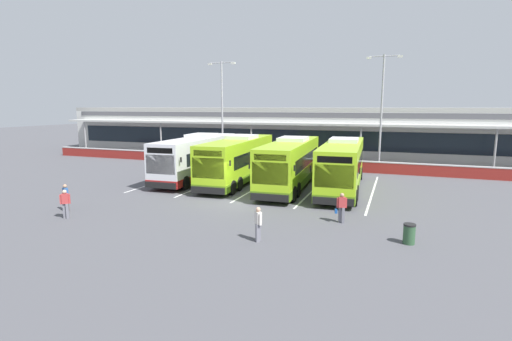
{
  "coord_description": "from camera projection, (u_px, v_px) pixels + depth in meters",
  "views": [
    {
      "loc": [
        9.89,
        -22.39,
        6.13
      ],
      "look_at": [
        0.46,
        3.0,
        1.6
      ],
      "focal_mm": 26.85,
      "sensor_mm": 36.0,
      "label": 1
    }
  ],
  "objects": [
    {
      "name": "ground_plane",
      "position": [
        234.0,
        201.0,
        25.11
      ],
      "size": [
        200.0,
        200.0,
        0.0
      ],
      "primitive_type": "plane",
      "color": "#4C4C51"
    },
    {
      "name": "terminal_building",
      "position": [
        317.0,
        131.0,
        49.49
      ],
      "size": [
        70.0,
        13.0,
        6.0
      ],
      "color": "silver",
      "rests_on": "ground"
    },
    {
      "name": "red_barrier_wall",
      "position": [
        292.0,
        163.0,
        38.43
      ],
      "size": [
        60.0,
        0.4,
        1.1
      ],
      "color": "maroon",
      "rests_on": "ground"
    },
    {
      "name": "coach_bus_leftmost",
      "position": [
        197.0,
        158.0,
        32.99
      ],
      "size": [
        3.45,
        12.27,
        3.78
      ],
      "color": "silver",
      "rests_on": "ground"
    },
    {
      "name": "coach_bus_left_centre",
      "position": [
        238.0,
        160.0,
        31.36
      ],
      "size": [
        3.45,
        12.27,
        3.78
      ],
      "color": "#9ED11E",
      "rests_on": "ground"
    },
    {
      "name": "coach_bus_centre",
      "position": [
        290.0,
        164.0,
        29.32
      ],
      "size": [
        3.45,
        12.27,
        3.78
      ],
      "color": "#9ED11E",
      "rests_on": "ground"
    },
    {
      "name": "coach_bus_right_centre",
      "position": [
        342.0,
        166.0,
        28.34
      ],
      "size": [
        3.45,
        12.27,
        3.78
      ],
      "color": "#9ED11E",
      "rests_on": "ground"
    },
    {
      "name": "bay_stripe_far_west",
      "position": [
        173.0,
        177.0,
        33.54
      ],
      "size": [
        0.14,
        13.0,
        0.01
      ],
      "primitive_type": "cube",
      "color": "silver",
      "rests_on": "ground"
    },
    {
      "name": "bay_stripe_west",
      "position": [
        216.0,
        181.0,
        32.1
      ],
      "size": [
        0.14,
        13.0,
        0.01
      ],
      "primitive_type": "cube",
      "color": "silver",
      "rests_on": "ground"
    },
    {
      "name": "bay_stripe_mid_west",
      "position": [
        264.0,
        184.0,
        30.66
      ],
      "size": [
        0.14,
        13.0,
        0.01
      ],
      "primitive_type": "cube",
      "color": "silver",
      "rests_on": "ground"
    },
    {
      "name": "bay_stripe_centre",
      "position": [
        316.0,
        188.0,
        29.22
      ],
      "size": [
        0.14,
        13.0,
        0.01
      ],
      "primitive_type": "cube",
      "color": "silver",
      "rests_on": "ground"
    },
    {
      "name": "bay_stripe_mid_east",
      "position": [
        373.0,
        192.0,
        27.77
      ],
      "size": [
        0.14,
        13.0,
        0.01
      ],
      "primitive_type": "cube",
      "color": "silver",
      "rests_on": "ground"
    },
    {
      "name": "pedestrian_with_handbag",
      "position": [
        341.0,
        207.0,
        20.34
      ],
      "size": [
        0.65,
        0.36,
        1.62
      ],
      "color": "slate",
      "rests_on": "ground"
    },
    {
      "name": "pedestrian_in_dark_coat",
      "position": [
        66.0,
        197.0,
        22.62
      ],
      "size": [
        0.53,
        0.39,
        1.62
      ],
      "color": "#4C4238",
      "rests_on": "ground"
    },
    {
      "name": "pedestrian_child",
      "position": [
        258.0,
        223.0,
        17.51
      ],
      "size": [
        0.45,
        0.44,
        1.62
      ],
      "color": "slate",
      "rests_on": "ground"
    },
    {
      "name": "pedestrian_near_bin",
      "position": [
        65.0,
        203.0,
        21.14
      ],
      "size": [
        0.46,
        0.43,
        1.62
      ],
      "color": "slate",
      "rests_on": "ground"
    },
    {
      "name": "lamp_post_west",
      "position": [
        222.0,
        105.0,
        42.36
      ],
      "size": [
        3.24,
        0.28,
        11.0
      ],
      "color": "#9E9EA3",
      "rests_on": "ground"
    },
    {
      "name": "lamp_post_centre",
      "position": [
        382.0,
        105.0,
        36.9
      ],
      "size": [
        3.24,
        0.28,
        11.0
      ],
      "color": "#9E9EA3",
      "rests_on": "ground"
    },
    {
      "name": "litter_bin",
      "position": [
        409.0,
        234.0,
        17.24
      ],
      "size": [
        0.54,
        0.54,
        0.93
      ],
      "color": "#2D5133",
      "rests_on": "ground"
    }
  ]
}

